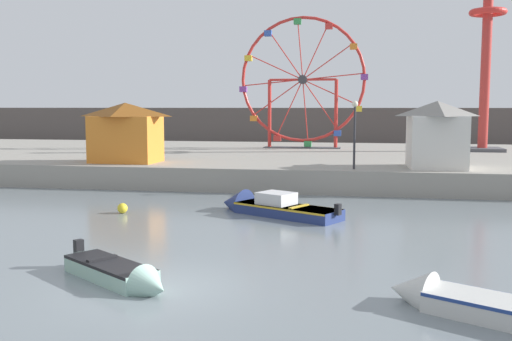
{
  "coord_description": "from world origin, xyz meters",
  "views": [
    {
      "loc": [
        4.93,
        -13.72,
        4.55
      ],
      "look_at": [
        0.83,
        9.08,
        2.03
      ],
      "focal_mm": 41.37,
      "sensor_mm": 36.0,
      "label": 1
    }
  ],
  "objects_px": {
    "ferris_wheel_red_frame": "(303,82)",
    "motorboat_pale_grey": "(477,305)",
    "motorboat_navy_blue": "(266,206)",
    "carnival_booth_orange_canopy": "(126,131)",
    "promenade_lamp_near": "(355,124)",
    "mooring_buoy_orange": "(122,208)",
    "motorboat_seafoam": "(122,274)",
    "carnival_booth_white_ticket": "(437,133)",
    "drop_tower_red_tower": "(486,55)"
  },
  "relations": [
    {
      "from": "motorboat_navy_blue",
      "to": "drop_tower_red_tower",
      "type": "bearing_deg",
      "value": -91.78
    },
    {
      "from": "motorboat_navy_blue",
      "to": "ferris_wheel_red_frame",
      "type": "relative_size",
      "value": 0.57
    },
    {
      "from": "ferris_wheel_red_frame",
      "to": "drop_tower_red_tower",
      "type": "distance_m",
      "value": 13.57
    },
    {
      "from": "motorboat_pale_grey",
      "to": "mooring_buoy_orange",
      "type": "height_order",
      "value": "motorboat_pale_grey"
    },
    {
      "from": "motorboat_navy_blue",
      "to": "carnival_booth_orange_canopy",
      "type": "height_order",
      "value": "carnival_booth_orange_canopy"
    },
    {
      "from": "drop_tower_red_tower",
      "to": "promenade_lamp_near",
      "type": "height_order",
      "value": "drop_tower_red_tower"
    },
    {
      "from": "motorboat_seafoam",
      "to": "ferris_wheel_red_frame",
      "type": "xyz_separation_m",
      "value": [
        1.37,
        32.56,
        6.17
      ]
    },
    {
      "from": "carnival_booth_white_ticket",
      "to": "promenade_lamp_near",
      "type": "distance_m",
      "value": 4.58
    },
    {
      "from": "drop_tower_red_tower",
      "to": "carnival_booth_orange_canopy",
      "type": "bearing_deg",
      "value": -149.83
    },
    {
      "from": "motorboat_navy_blue",
      "to": "motorboat_seafoam",
      "type": "distance_m",
      "value": 10.8
    },
    {
      "from": "mooring_buoy_orange",
      "to": "drop_tower_red_tower",
      "type": "bearing_deg",
      "value": 49.83
    },
    {
      "from": "motorboat_pale_grey",
      "to": "ferris_wheel_red_frame",
      "type": "xyz_separation_m",
      "value": [
        -7.17,
        33.36,
        6.17
      ]
    },
    {
      "from": "motorboat_seafoam",
      "to": "promenade_lamp_near",
      "type": "height_order",
      "value": "promenade_lamp_near"
    },
    {
      "from": "motorboat_seafoam",
      "to": "carnival_booth_orange_canopy",
      "type": "bearing_deg",
      "value": 147.55
    },
    {
      "from": "promenade_lamp_near",
      "to": "mooring_buoy_orange",
      "type": "relative_size",
      "value": 8.1
    },
    {
      "from": "promenade_lamp_near",
      "to": "motorboat_seafoam",
      "type": "bearing_deg",
      "value": -108.04
    },
    {
      "from": "motorboat_navy_blue",
      "to": "carnival_booth_orange_canopy",
      "type": "distance_m",
      "value": 13.0
    },
    {
      "from": "motorboat_navy_blue",
      "to": "mooring_buoy_orange",
      "type": "relative_size",
      "value": 13.36
    },
    {
      "from": "motorboat_pale_grey",
      "to": "ferris_wheel_red_frame",
      "type": "height_order",
      "value": "ferris_wheel_red_frame"
    },
    {
      "from": "carnival_booth_orange_canopy",
      "to": "motorboat_navy_blue",
      "type": "bearing_deg",
      "value": -37.97
    },
    {
      "from": "motorboat_navy_blue",
      "to": "carnival_booth_orange_canopy",
      "type": "xyz_separation_m",
      "value": [
        -9.7,
        8.2,
        2.79
      ]
    },
    {
      "from": "carnival_booth_white_ticket",
      "to": "carnival_booth_orange_canopy",
      "type": "bearing_deg",
      "value": 178.3
    },
    {
      "from": "motorboat_seafoam",
      "to": "ferris_wheel_red_frame",
      "type": "bearing_deg",
      "value": 122.99
    },
    {
      "from": "motorboat_navy_blue",
      "to": "carnival_booth_orange_canopy",
      "type": "bearing_deg",
      "value": -11.01
    },
    {
      "from": "ferris_wheel_red_frame",
      "to": "motorboat_seafoam",
      "type": "bearing_deg",
      "value": -92.4
    },
    {
      "from": "ferris_wheel_red_frame",
      "to": "carnival_booth_orange_canopy",
      "type": "bearing_deg",
      "value": -123.28
    },
    {
      "from": "motorboat_seafoam",
      "to": "motorboat_pale_grey",
      "type": "xyz_separation_m",
      "value": [
        8.54,
        -0.81,
        -0.0
      ]
    },
    {
      "from": "carnival_booth_orange_canopy",
      "to": "drop_tower_red_tower",
      "type": "bearing_deg",
      "value": 32.41
    },
    {
      "from": "motorboat_seafoam",
      "to": "motorboat_pale_grey",
      "type": "distance_m",
      "value": 8.57
    },
    {
      "from": "motorboat_seafoam",
      "to": "promenade_lamp_near",
      "type": "xyz_separation_m",
      "value": [
        5.62,
        17.26,
        3.38
      ]
    },
    {
      "from": "motorboat_navy_blue",
      "to": "ferris_wheel_red_frame",
      "type": "height_order",
      "value": "ferris_wheel_red_frame"
    },
    {
      "from": "motorboat_pale_grey",
      "to": "mooring_buoy_orange",
      "type": "bearing_deg",
      "value": -10.17
    },
    {
      "from": "motorboat_seafoam",
      "to": "motorboat_pale_grey",
      "type": "bearing_deg",
      "value": 30.0
    },
    {
      "from": "motorboat_seafoam",
      "to": "mooring_buoy_orange",
      "type": "relative_size",
      "value": 8.7
    },
    {
      "from": "motorboat_seafoam",
      "to": "drop_tower_red_tower",
      "type": "distance_m",
      "value": 36.03
    },
    {
      "from": "drop_tower_red_tower",
      "to": "carnival_booth_orange_canopy",
      "type": "height_order",
      "value": "drop_tower_red_tower"
    },
    {
      "from": "drop_tower_red_tower",
      "to": "carnival_booth_white_ticket",
      "type": "relative_size",
      "value": 3.85
    },
    {
      "from": "motorboat_pale_grey",
      "to": "carnival_booth_orange_canopy",
      "type": "height_order",
      "value": "carnival_booth_orange_canopy"
    },
    {
      "from": "drop_tower_red_tower",
      "to": "carnival_booth_white_ticket",
      "type": "xyz_separation_m",
      "value": [
        -4.87,
        -13.12,
        -5.16
      ]
    },
    {
      "from": "ferris_wheel_red_frame",
      "to": "drop_tower_red_tower",
      "type": "bearing_deg",
      "value": -2.97
    },
    {
      "from": "promenade_lamp_near",
      "to": "motorboat_pale_grey",
      "type": "bearing_deg",
      "value": -80.83
    },
    {
      "from": "motorboat_pale_grey",
      "to": "carnival_booth_white_ticket",
      "type": "relative_size",
      "value": 1.25
    },
    {
      "from": "drop_tower_red_tower",
      "to": "promenade_lamp_near",
      "type": "xyz_separation_m",
      "value": [
        -9.17,
        -14.6,
        -4.65
      ]
    },
    {
      "from": "motorboat_pale_grey",
      "to": "carnival_booth_white_ticket",
      "type": "distance_m",
      "value": 19.81
    },
    {
      "from": "ferris_wheel_red_frame",
      "to": "motorboat_pale_grey",
      "type": "bearing_deg",
      "value": -77.87
    },
    {
      "from": "motorboat_seafoam",
      "to": "carnival_booth_orange_canopy",
      "type": "xyz_separation_m",
      "value": [
        -7.66,
        18.81,
        2.84
      ]
    },
    {
      "from": "carnival_booth_orange_canopy",
      "to": "promenade_lamp_near",
      "type": "bearing_deg",
      "value": -4.41
    },
    {
      "from": "motorboat_pale_grey",
      "to": "carnival_booth_orange_canopy",
      "type": "distance_m",
      "value": 25.59
    },
    {
      "from": "carnival_booth_orange_canopy",
      "to": "promenade_lamp_near",
      "type": "distance_m",
      "value": 13.38
    },
    {
      "from": "motorboat_navy_blue",
      "to": "promenade_lamp_near",
      "type": "height_order",
      "value": "promenade_lamp_near"
    }
  ]
}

